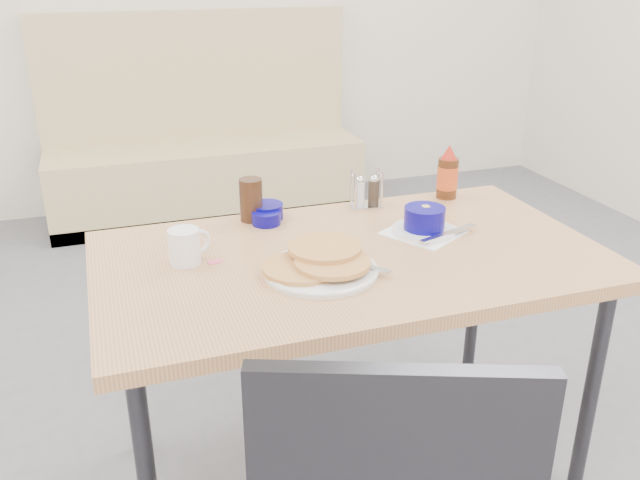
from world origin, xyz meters
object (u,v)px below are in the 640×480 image
object	(u,v)px
dining_table	(351,273)
creamer_bowl	(266,218)
pancake_plate	(320,265)
butter_bowl	(266,211)
grits_setting	(425,222)
syrup_bottle	(448,175)
condiment_caddy	(367,194)
amber_tumbler	(251,200)
coffee_mug	(186,246)
booth_bench	(205,158)

from	to	relation	value
dining_table	creamer_bowl	size ratio (longest dim) A/B	15.81
pancake_plate	creamer_bowl	distance (m)	0.38
pancake_plate	butter_bowl	world-z (taller)	pancake_plate
grits_setting	syrup_bottle	bearing A→B (deg)	50.82
pancake_plate	syrup_bottle	xyz separation A→B (m)	(0.60, 0.42, 0.06)
butter_bowl	condiment_caddy	distance (m)	0.34
amber_tumbler	pancake_plate	bearing A→B (deg)	-79.14
butter_bowl	dining_table	bearing A→B (deg)	-65.44
coffee_mug	syrup_bottle	size ratio (longest dim) A/B	0.66
booth_bench	amber_tumbler	bearing A→B (deg)	-95.27
dining_table	coffee_mug	world-z (taller)	coffee_mug
pancake_plate	condiment_caddy	size ratio (longest dim) A/B	2.54
booth_bench	butter_bowl	world-z (taller)	booth_bench
dining_table	condiment_caddy	distance (m)	0.40
condiment_caddy	syrup_bottle	distance (m)	0.30
grits_setting	syrup_bottle	size ratio (longest dim) A/B	1.60
booth_bench	dining_table	size ratio (longest dim) A/B	1.36
dining_table	grits_setting	distance (m)	0.28
grits_setting	butter_bowl	size ratio (longest dim) A/B	2.77
grits_setting	condiment_caddy	bearing A→B (deg)	105.32
pancake_plate	syrup_bottle	bearing A→B (deg)	35.33
booth_bench	creamer_bowl	xyz separation A→B (m)	(-0.17, -2.24, 0.43)
amber_tumbler	condiment_caddy	distance (m)	0.39
dining_table	syrup_bottle	distance (m)	0.60
coffee_mug	pancake_plate	bearing A→B (deg)	-28.25
syrup_bottle	butter_bowl	bearing A→B (deg)	179.80
grits_setting	syrup_bottle	xyz separation A→B (m)	(0.22, 0.27, 0.04)
pancake_plate	grits_setting	size ratio (longest dim) A/B	1.09
dining_table	butter_bowl	bearing A→B (deg)	114.56
coffee_mug	creamer_bowl	world-z (taller)	coffee_mug
booth_bench	amber_tumbler	world-z (taller)	booth_bench
coffee_mug	grits_setting	distance (m)	0.70
pancake_plate	amber_tumbler	xyz separation A→B (m)	(-0.08, 0.43, 0.05)
coffee_mug	condiment_caddy	distance (m)	0.68
dining_table	condiment_caddy	size ratio (longest dim) A/B	11.15
dining_table	syrup_bottle	bearing A→B (deg)	35.27
pancake_plate	grits_setting	world-z (taller)	grits_setting
syrup_bottle	amber_tumbler	bearing A→B (deg)	179.81
amber_tumbler	syrup_bottle	xyz separation A→B (m)	(0.68, -0.00, 0.01)
condiment_caddy	dining_table	bearing A→B (deg)	-112.63
amber_tumbler	syrup_bottle	size ratio (longest dim) A/B	0.73
pancake_plate	condiment_caddy	xyz separation A→B (m)	(0.30, 0.43, 0.02)
grits_setting	amber_tumbler	distance (m)	0.54
syrup_bottle	dining_table	bearing A→B (deg)	-144.73
coffee_mug	amber_tumbler	xyz separation A→B (m)	(0.24, 0.25, 0.02)
dining_table	coffee_mug	bearing A→B (deg)	168.94
dining_table	grits_setting	size ratio (longest dim) A/B	4.78
booth_bench	coffee_mug	xyz separation A→B (m)	(-0.44, -2.45, 0.46)
syrup_bottle	grits_setting	bearing A→B (deg)	-129.18
dining_table	syrup_bottle	world-z (taller)	syrup_bottle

